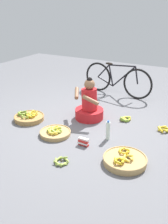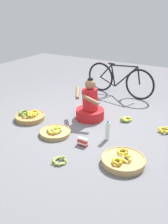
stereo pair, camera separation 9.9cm
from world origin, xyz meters
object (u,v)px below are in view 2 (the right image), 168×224
Objects in this scene: banana_basket_back_right at (55,132)px; banana_basket_mid_right at (123,160)px; water_bottle at (108,131)px; packet_carton_stack at (82,142)px; loose_bananas_near_bicycle at (59,161)px; bicycle_leaning at (119,80)px; banana_basket_near_vendor at (30,117)px; loose_bananas_back_left at (126,119)px; vendor_woman_front at (90,106)px; loose_bananas_mid_left at (164,130)px.

banana_basket_mid_right is at bearing -9.30° from banana_basket_back_right.
packet_carton_stack is (-0.24, -0.36, -0.09)m from water_bottle.
packet_carton_stack is at bearing 85.15° from loose_bananas_near_bicycle.
banana_basket_near_vendor is at bearing -112.99° from bicycle_leaning.
loose_bananas_back_left is 0.70× the size of water_bottle.
vendor_woman_front is at bearing -87.90° from bicycle_leaning.
banana_basket_near_vendor is 2.34× the size of loose_bananas_near_bicycle.
bicycle_leaning is at bearing 97.47° from loose_bananas_near_bicycle.
banana_basket_mid_right reaches higher than packet_carton_stack.
loose_bananas_mid_left is 0.75× the size of water_bottle.
water_bottle is at bearing 72.12° from loose_bananas_near_bicycle.
packet_carton_stack is at bearing -67.58° from vendor_woman_front.
packet_carton_stack is (0.56, -0.08, 0.02)m from banana_basket_back_right.
loose_bananas_near_bicycle is at bearing -34.21° from banana_basket_near_vendor.
bicycle_leaning is at bearing 100.20° from packet_carton_stack.
loose_bananas_near_bicycle is at bearing -94.85° from packet_carton_stack.
loose_bananas_back_left is at bearing -61.01° from bicycle_leaning.
loose_bananas_near_bicycle is 1.71m from loose_bananas_back_left.
banana_basket_near_vendor is at bearing 161.90° from banana_basket_back_right.
loose_bananas_near_bicycle is at bearing -82.53° from bicycle_leaning.
banana_basket_near_vendor reaches higher than packet_carton_stack.
packet_carton_stack is at bearing -124.26° from water_bottle.
vendor_woman_front reaches higher than packet_carton_stack.
banana_basket_back_right is (-0.19, -0.83, -0.20)m from vendor_woman_front.
banana_basket_near_vendor is at bearing -178.59° from water_bottle.
banana_basket_near_vendor is at bearing -147.61° from vendor_woman_front.
vendor_woman_front is 1.32× the size of banana_basket_mid_right.
loose_bananas_back_left is (0.63, 0.24, -0.22)m from vendor_woman_front.
loose_bananas_near_bicycle is 1.04× the size of loose_bananas_back_left.
banana_basket_near_vendor is at bearing -151.96° from loose_bananas_back_left.
loose_bananas_back_left is (0.30, 1.68, 0.00)m from loose_bananas_near_bicycle.
vendor_woman_front is at bearing -159.09° from loose_bananas_back_left.
loose_bananas_mid_left is at bearing 33.01° from banana_basket_back_right.
loose_bananas_near_bicycle is (1.26, -0.86, -0.03)m from banana_basket_near_vendor.
banana_basket_mid_right is 1.22m from loose_bananas_mid_left.
banana_basket_back_right is at bearing -93.37° from bicycle_leaning.
packet_carton_stack is (-0.25, -1.15, 0.03)m from loose_bananas_back_left.
bicycle_leaning is at bearing 136.35° from loose_bananas_mid_left.
loose_bananas_near_bicycle is at bearing -107.88° from water_bottle.
packet_carton_stack is (0.05, 0.54, 0.03)m from loose_bananas_near_bicycle.
bicycle_leaning is 2.96m from loose_bananas_near_bicycle.
banana_basket_mid_right is 0.85m from loose_bananas_near_bicycle.
banana_basket_near_vendor is 1.34m from packet_carton_stack.
packet_carton_stack is (-0.95, -1.06, 0.03)m from loose_bananas_mid_left.
loose_bananas_back_left is 1.32× the size of packet_carton_stack.
water_bottle reaches higher than banana_basket_back_right.
bicycle_leaning is 3.35× the size of banana_basket_back_right.
loose_bananas_near_bicycle is 1.37× the size of packet_carton_stack.
banana_basket_mid_right is 3.48× the size of packet_carton_stack.
packet_carton_stack reaches higher than loose_bananas_mid_left.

